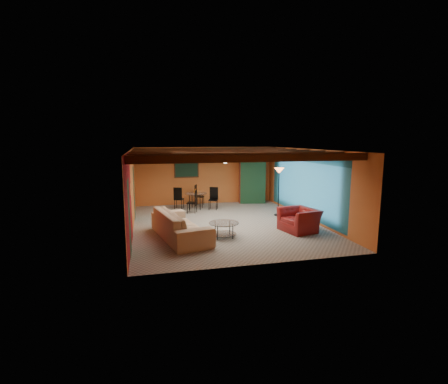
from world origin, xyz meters
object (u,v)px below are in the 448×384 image
object	(u,v)px
armoire	(251,182)
vase	(196,185)
dining_table	(196,198)
floor_lamp	(279,192)
sofa	(180,225)
armchair	(299,220)
coffee_table	(224,230)
potted_plant	(251,156)

from	to	relation	value
armoire	vase	bearing A→B (deg)	-151.84
dining_table	floor_lamp	bearing A→B (deg)	-33.00
sofa	floor_lamp	world-z (taller)	floor_lamp
armchair	armoire	size ratio (longest dim) A/B	0.58
floor_lamp	vase	world-z (taller)	floor_lamp
coffee_table	vase	xyz separation A→B (m)	(-0.21, 4.40, 0.84)
armchair	potted_plant	bearing A→B (deg)	166.81
sofa	potted_plant	size ratio (longest dim) A/B	6.56
coffee_table	vase	world-z (taller)	vase
armchair	vase	world-z (taller)	vase
armchair	floor_lamp	bearing A→B (deg)	161.36
armoire	potted_plant	size ratio (longest dim) A/B	4.61
potted_plant	vase	distance (m)	3.20
floor_lamp	vase	bearing A→B (deg)	147.00
sofa	dining_table	bearing A→B (deg)	-27.32
coffee_table	dining_table	distance (m)	4.41
sofa	dining_table	world-z (taller)	dining_table
dining_table	vase	distance (m)	0.59
coffee_table	armoire	world-z (taller)	armoire
vase	coffee_table	bearing A→B (deg)	-87.30
sofa	coffee_table	bearing A→B (deg)	-112.88
potted_plant	vase	world-z (taller)	potted_plant
armchair	potted_plant	xyz separation A→B (m)	(0.01, 5.20, 1.88)
sofa	armchair	size ratio (longest dim) A/B	2.46
floor_lamp	potted_plant	world-z (taller)	potted_plant
sofa	armoire	distance (m)	6.44
dining_table	floor_lamp	size ratio (longest dim) A/B	0.97
armchair	armoire	xyz separation A→B (m)	(0.01, 5.20, 0.64)
potted_plant	armoire	bearing A→B (deg)	0.00
dining_table	armoire	xyz separation A→B (m)	(2.84, 0.88, 0.53)
sofa	coffee_table	xyz separation A→B (m)	(1.34, -0.26, -0.18)
coffee_table	vase	size ratio (longest dim) A/B	4.63
armoire	vase	size ratio (longest dim) A/B	10.00
coffee_table	armoire	size ratio (longest dim) A/B	0.46
armoire	floor_lamp	bearing A→B (deg)	-74.83
dining_table	potted_plant	size ratio (longest dim) A/B	4.25
sofa	vase	xyz separation A→B (m)	(1.13, 4.15, 0.66)
sofa	floor_lamp	distance (m)	4.74
dining_table	vase	size ratio (longest dim) A/B	9.24
dining_table	armoire	world-z (taller)	armoire
dining_table	armoire	bearing A→B (deg)	17.26
floor_lamp	vase	xyz separation A→B (m)	(-3.06, 1.99, 0.11)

